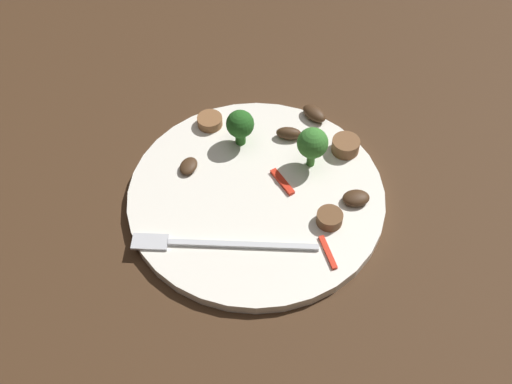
{
  "coord_description": "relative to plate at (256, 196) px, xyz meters",
  "views": [
    {
      "loc": [
        -0.0,
        0.38,
        0.5
      ],
      "look_at": [
        0.0,
        0.0,
        0.01
      ],
      "focal_mm": 42.18,
      "sensor_mm": 36.0,
      "label": 1
    }
  ],
  "objects": [
    {
      "name": "ground_plane",
      "position": [
        0.0,
        0.0,
        -0.01
      ],
      "size": [
        1.4,
        1.4,
        0.0
      ],
      "primitive_type": "plane",
      "color": "#422B19"
    },
    {
      "name": "plate",
      "position": [
        0.0,
        0.0,
        0.0
      ],
      "size": [
        0.27,
        0.27,
        0.01
      ],
      "primitive_type": "cylinder",
      "color": "white",
      "rests_on": "ground_plane"
    },
    {
      "name": "fork",
      "position": [
        0.04,
        0.06,
        0.01
      ],
      "size": [
        0.18,
        0.02,
        0.0
      ],
      "rotation": [
        0.0,
        0.0,
        -0.04
      ],
      "color": "silver",
      "rests_on": "plate"
    },
    {
      "name": "broccoli_floret_0",
      "position": [
        0.02,
        -0.07,
        0.03
      ],
      "size": [
        0.03,
        0.03,
        0.04
      ],
      "color": "#296420",
      "rests_on": "plate"
    },
    {
      "name": "broccoli_floret_1",
      "position": [
        -0.06,
        -0.04,
        0.04
      ],
      "size": [
        0.03,
        0.03,
        0.05
      ],
      "color": "#408630",
      "rests_on": "plate"
    },
    {
      "name": "sausage_slice_0",
      "position": [
        -0.07,
        0.04,
        0.01
      ],
      "size": [
        0.04,
        0.04,
        0.01
      ],
      "primitive_type": "cylinder",
      "rotation": [
        0.0,
        0.0,
        0.94
      ],
      "color": "brown",
      "rests_on": "plate"
    },
    {
      "name": "sausage_slice_1",
      "position": [
        -0.1,
        -0.06,
        0.01
      ],
      "size": [
        0.04,
        0.04,
        0.02
      ],
      "primitive_type": "cylinder",
      "rotation": [
        0.0,
        0.0,
        0.58
      ],
      "color": "brown",
      "rests_on": "plate"
    },
    {
      "name": "sausage_slice_2",
      "position": [
        0.05,
        -0.1,
        0.01
      ],
      "size": [
        0.03,
        0.03,
        0.01
      ],
      "primitive_type": "cylinder",
      "rotation": [
        0.0,
        0.0,
        3.14
      ],
      "color": "brown",
      "rests_on": "plate"
    },
    {
      "name": "mushroom_0",
      "position": [
        -0.04,
        -0.08,
        0.01
      ],
      "size": [
        0.03,
        0.02,
        0.01
      ],
      "primitive_type": "ellipsoid",
      "rotation": [
        0.0,
        0.0,
        3.02
      ],
      "color": "#422B19",
      "rests_on": "plate"
    },
    {
      "name": "mushroom_1",
      "position": [
        -0.07,
        -0.11,
        0.01
      ],
      "size": [
        0.03,
        0.04,
        0.01
      ],
      "primitive_type": "ellipsoid",
      "rotation": [
        0.0,
        0.0,
        5.45
      ],
      "color": "#422B19",
      "rests_on": "plate"
    },
    {
      "name": "mushroom_2",
      "position": [
        -0.1,
        0.01,
        0.01
      ],
      "size": [
        0.03,
        0.02,
        0.01
      ],
      "primitive_type": "ellipsoid",
      "rotation": [
        0.0,
        0.0,
        0.13
      ],
      "color": "#422B19",
      "rests_on": "plate"
    },
    {
      "name": "mushroom_3",
      "position": [
        0.07,
        -0.03,
        0.01
      ],
      "size": [
        0.02,
        0.03,
        0.01
      ],
      "primitive_type": "ellipsoid",
      "rotation": [
        0.0,
        0.0,
        4.38
      ],
      "color": "#422B19",
      "rests_on": "plate"
    },
    {
      "name": "pepper_strip_0",
      "position": [
        -0.07,
        0.07,
        0.01
      ],
      "size": [
        0.02,
        0.04,
        0.0
      ],
      "primitive_type": "cube",
      "rotation": [
        0.0,
        0.0,
        1.86
      ],
      "color": "red",
      "rests_on": "plate"
    },
    {
      "name": "pepper_strip_1",
      "position": [
        -0.03,
        -0.01,
        0.01
      ],
      "size": [
        0.03,
        0.04,
        0.0
      ],
      "primitive_type": "cube",
      "rotation": [
        0.0,
        0.0,
        2.12
      ],
      "color": "red",
      "rests_on": "plate"
    }
  ]
}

